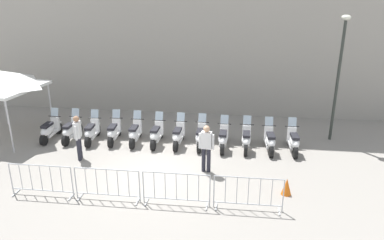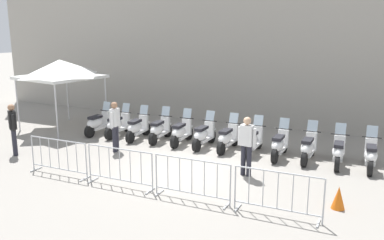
# 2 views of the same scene
# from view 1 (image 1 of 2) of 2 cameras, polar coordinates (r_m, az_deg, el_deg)

# --- Properties ---
(ground_plane) EXTENTS (120.00, 120.00, 0.00)m
(ground_plane) POSITION_cam_1_polar(r_m,az_deg,el_deg) (13.50, -5.52, -7.86)
(ground_plane) COLOR gray
(building_facade) EXTENTS (27.99, 7.23, 10.64)m
(building_facade) POSITION_cam_1_polar(r_m,az_deg,el_deg) (19.37, -1.14, 17.28)
(building_facade) COLOR #9E998E
(building_facade) RESTS_ON ground
(motorcycle_0) EXTENTS (0.62, 1.72, 1.24)m
(motorcycle_0) POSITION_cam_1_polar(r_m,az_deg,el_deg) (16.94, -20.62, -1.41)
(motorcycle_0) COLOR black
(motorcycle_0) RESTS_ON ground
(motorcycle_1) EXTENTS (0.61, 1.72, 1.24)m
(motorcycle_1) POSITION_cam_1_polar(r_m,az_deg,el_deg) (16.58, -17.76, -1.52)
(motorcycle_1) COLOR black
(motorcycle_1) RESTS_ON ground
(motorcycle_2) EXTENTS (0.70, 1.71, 1.24)m
(motorcycle_2) POSITION_cam_1_polar(r_m,az_deg,el_deg) (16.20, -14.87, -1.74)
(motorcycle_2) COLOR black
(motorcycle_2) RESTS_ON ground
(motorcycle_3) EXTENTS (0.70, 1.71, 1.24)m
(motorcycle_3) POSITION_cam_1_polar(r_m,az_deg,el_deg) (15.98, -11.70, -1.76)
(motorcycle_3) COLOR black
(motorcycle_3) RESTS_ON ground
(motorcycle_4) EXTENTS (0.68, 1.71, 1.24)m
(motorcycle_4) POSITION_cam_1_polar(r_m,az_deg,el_deg) (15.71, -8.59, -1.96)
(motorcycle_4) COLOR black
(motorcycle_4) RESTS_ON ground
(motorcycle_5) EXTENTS (0.61, 1.72, 1.24)m
(motorcycle_5) POSITION_cam_1_polar(r_m,az_deg,el_deg) (15.47, -5.39, -2.17)
(motorcycle_5) COLOR black
(motorcycle_5) RESTS_ON ground
(motorcycle_6) EXTENTS (0.61, 1.72, 1.24)m
(motorcycle_6) POSITION_cam_1_polar(r_m,az_deg,el_deg) (15.30, -2.08, -2.35)
(motorcycle_6) COLOR black
(motorcycle_6) RESTS_ON ground
(motorcycle_7) EXTENTS (0.64, 1.72, 1.24)m
(motorcycle_7) POSITION_cam_1_polar(r_m,az_deg,el_deg) (15.20, 1.32, -2.50)
(motorcycle_7) COLOR black
(motorcycle_7) RESTS_ON ground
(motorcycle_8) EXTENTS (0.63, 1.72, 1.24)m
(motorcycle_8) POSITION_cam_1_polar(r_m,az_deg,el_deg) (15.07, 4.72, -2.78)
(motorcycle_8) COLOR black
(motorcycle_8) RESTS_ON ground
(motorcycle_9) EXTENTS (0.62, 1.72, 1.24)m
(motorcycle_9) POSITION_cam_1_polar(r_m,az_deg,el_deg) (15.11, 8.17, -2.87)
(motorcycle_9) COLOR black
(motorcycle_9) RESTS_ON ground
(motorcycle_10) EXTENTS (0.71, 1.71, 1.24)m
(motorcycle_10) POSITION_cam_1_polar(r_m,az_deg,el_deg) (15.13, 11.63, -3.05)
(motorcycle_10) COLOR black
(motorcycle_10) RESTS_ON ground
(motorcycle_11) EXTENTS (0.70, 1.71, 1.24)m
(motorcycle_11) POSITION_cam_1_polar(r_m,az_deg,el_deg) (15.27, 15.02, -3.13)
(motorcycle_11) COLOR black
(motorcycle_11) RESTS_ON ground
(barrier_segment_0) EXTENTS (2.00, 0.76, 1.07)m
(barrier_segment_0) POSITION_cam_1_polar(r_m,az_deg,el_deg) (12.75, -21.74, -8.47)
(barrier_segment_0) COLOR #B2B5B7
(barrier_segment_0) RESTS_ON ground
(barrier_segment_1) EXTENTS (2.00, 0.76, 1.07)m
(barrier_segment_1) POSITION_cam_1_polar(r_m,az_deg,el_deg) (11.92, -12.62, -9.50)
(barrier_segment_1) COLOR #B2B5B7
(barrier_segment_1) RESTS_ON ground
(barrier_segment_2) EXTENTS (2.00, 0.76, 1.07)m
(barrier_segment_2) POSITION_cam_1_polar(r_m,az_deg,el_deg) (11.43, -2.38, -10.37)
(barrier_segment_2) COLOR #B2B5B7
(barrier_segment_2) RESTS_ON ground
(barrier_segment_3) EXTENTS (2.00, 0.76, 1.07)m
(barrier_segment_3) POSITION_cam_1_polar(r_m,az_deg,el_deg) (11.32, 8.47, -10.94)
(barrier_segment_3) COLOR #B2B5B7
(barrier_segment_3) RESTS_ON ground
(street_lamp) EXTENTS (0.36, 0.36, 5.12)m
(street_lamp) POSITION_cam_1_polar(r_m,az_deg,el_deg) (16.23, 21.33, 7.54)
(street_lamp) COLOR #2D332D
(street_lamp) RESTS_ON ground
(officer_near_row_end) EXTENTS (0.55, 0.24, 1.73)m
(officer_near_row_end) POSITION_cam_1_polar(r_m,az_deg,el_deg) (13.09, 2.17, -3.92)
(officer_near_row_end) COLOR #23232D
(officer_near_row_end) RESTS_ON ground
(officer_mid_plaza) EXTENTS (0.33, 0.52, 1.73)m
(officer_mid_plaza) POSITION_cam_1_polar(r_m,az_deg,el_deg) (14.59, -16.80, -2.19)
(officer_mid_plaza) COLOR #23232D
(officer_mid_plaza) RESTS_ON ground
(canopy_tent) EXTENTS (2.79, 2.79, 2.91)m
(canopy_tent) POSITION_cam_1_polar(r_m,az_deg,el_deg) (17.41, -26.84, 5.41)
(canopy_tent) COLOR silver
(canopy_tent) RESTS_ON ground
(traffic_cone) EXTENTS (0.32, 0.32, 0.55)m
(traffic_cone) POSITION_cam_1_polar(r_m,az_deg,el_deg) (12.40, 14.06, -9.70)
(traffic_cone) COLOR orange
(traffic_cone) RESTS_ON ground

